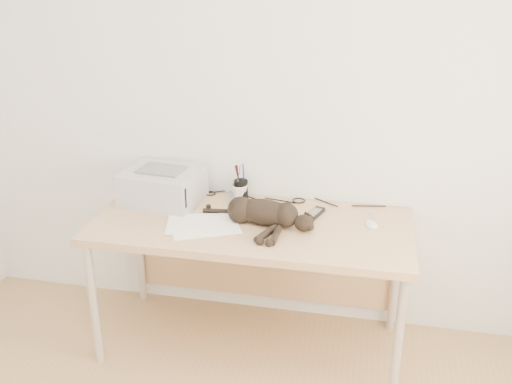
% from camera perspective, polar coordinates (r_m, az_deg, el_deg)
% --- Properties ---
extents(wall_back, '(3.50, 0.00, 3.50)m').
position_cam_1_polar(wall_back, '(3.01, 0.92, 9.54)').
color(wall_back, silver).
rests_on(wall_back, floor).
extents(desk, '(1.60, 0.70, 0.74)m').
position_cam_1_polar(desk, '(3.00, -0.15, -4.67)').
color(desk, tan).
rests_on(desk, floor).
extents(printer, '(0.43, 0.38, 0.19)m').
position_cam_1_polar(printer, '(3.12, -9.32, 0.64)').
color(printer, '#AEAEB3').
rests_on(printer, desk).
extents(papers, '(0.42, 0.35, 0.01)m').
position_cam_1_polar(papers, '(2.84, -5.37, -3.30)').
color(papers, white).
rests_on(papers, desk).
extents(cat, '(0.60, 0.33, 0.14)m').
position_cam_1_polar(cat, '(2.82, 0.52, -2.14)').
color(cat, black).
rests_on(cat, desk).
extents(mug, '(0.13, 0.13, 0.09)m').
position_cam_1_polar(mug, '(3.12, -1.66, 0.02)').
color(mug, white).
rests_on(mug, desk).
extents(pen_cup, '(0.08, 0.08, 0.20)m').
position_cam_1_polar(pen_cup, '(3.12, -1.52, 0.29)').
color(pen_cup, black).
rests_on(pen_cup, desk).
extents(remote_grey, '(0.09, 0.19, 0.02)m').
position_cam_1_polar(remote_grey, '(3.11, -2.22, -0.71)').
color(remote_grey, slate).
rests_on(remote_grey, desk).
extents(remote_black, '(0.11, 0.19, 0.02)m').
position_cam_1_polar(remote_black, '(2.94, 5.77, -2.28)').
color(remote_black, black).
rests_on(remote_black, desk).
extents(mouse, '(0.08, 0.11, 0.03)m').
position_cam_1_polar(mouse, '(2.88, 11.49, -3.02)').
color(mouse, white).
rests_on(mouse, desk).
extents(cable_tangle, '(1.36, 0.07, 0.01)m').
position_cam_1_polar(cable_tangle, '(3.14, 0.68, -0.57)').
color(cable_tangle, black).
rests_on(cable_tangle, desk).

